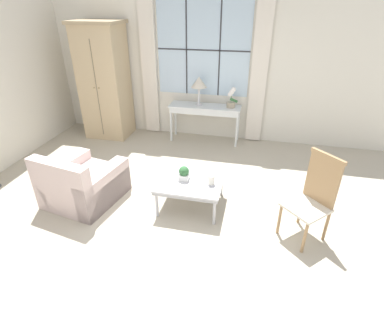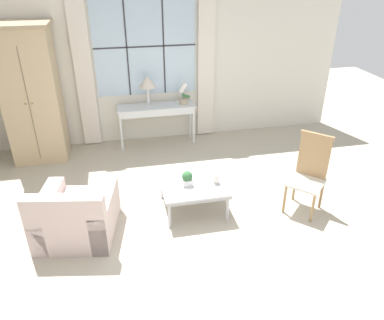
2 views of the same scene
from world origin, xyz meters
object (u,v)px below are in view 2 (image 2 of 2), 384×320
object	(u,v)px
console_table	(156,110)
armchair_upholstered	(77,217)
coffee_table	(193,186)
armoire	(32,95)
potted_plant_small	(187,178)
table_lamp	(147,82)
potted_orchid	(183,95)
pillar_candle	(216,179)
side_chair_wooden	(310,170)

from	to	relation	value
console_table	armchair_upholstered	bearing A→B (deg)	-118.34
coffee_table	armoire	bearing A→B (deg)	137.14
potted_plant_small	console_table	bearing A→B (deg)	93.38
armchair_upholstered	table_lamp	bearing A→B (deg)	64.23
potted_orchid	potted_plant_small	world-z (taller)	potted_orchid
potted_plant_small	armchair_upholstered	bearing A→B (deg)	-172.16
table_lamp	armchair_upholstered	size ratio (longest dim) A/B	0.50
table_lamp	coffee_table	world-z (taller)	table_lamp
console_table	potted_plant_small	distance (m)	2.22
potted_orchid	pillar_candle	size ratio (longest dim) A/B	2.64
console_table	pillar_candle	distance (m)	2.31
potted_orchid	pillar_candle	bearing A→B (deg)	-89.82
potted_orchid	armchair_upholstered	world-z (taller)	potted_orchid
armchair_upholstered	armoire	bearing A→B (deg)	107.22
side_chair_wooden	potted_plant_small	size ratio (longest dim) A/B	5.35
potted_orchid	side_chair_wooden	bearing A→B (deg)	-63.12
potted_orchid	coffee_table	xyz separation A→B (m)	(-0.28, -2.20, -0.52)
armchair_upholstered	coffee_table	size ratio (longest dim) A/B	1.26
console_table	side_chair_wooden	distance (m)	3.01
pillar_candle	potted_plant_small	bearing A→B (deg)	175.01
side_chair_wooden	potted_plant_small	distance (m)	1.64
console_table	coffee_table	size ratio (longest dim) A/B	1.61
table_lamp	potted_orchid	size ratio (longest dim) A/B	1.40
coffee_table	potted_plant_small	size ratio (longest dim) A/B	4.30
armoire	armchair_upholstered	world-z (taller)	armoire
pillar_candle	table_lamp	bearing A→B (deg)	105.67
armoire	side_chair_wooden	xyz separation A→B (m)	(3.76, -2.33, -0.53)
armchair_upholstered	pillar_candle	distance (m)	1.83
coffee_table	table_lamp	bearing A→B (deg)	98.94
pillar_candle	potted_orchid	bearing A→B (deg)	90.18
coffee_table	pillar_candle	xyz separation A→B (m)	(0.29, -0.06, 0.11)
side_chair_wooden	console_table	bearing A→B (deg)	125.54
potted_plant_small	pillar_candle	world-z (taller)	potted_plant_small
side_chair_wooden	potted_plant_small	world-z (taller)	side_chair_wooden
console_table	potted_orchid	bearing A→B (deg)	1.39
table_lamp	potted_plant_small	xyz separation A→B (m)	(0.26, -2.24, -0.65)
console_table	armchair_upholstered	xyz separation A→B (m)	(-1.30, -2.41, -0.39)
potted_orchid	coffee_table	size ratio (longest dim) A/B	0.45
side_chair_wooden	pillar_candle	distance (m)	1.26
coffee_table	pillar_candle	distance (m)	0.31
console_table	table_lamp	xyz separation A→B (m)	(-0.13, 0.02, 0.52)
console_table	coffee_table	bearing A→B (deg)	-84.27
coffee_table	potted_plant_small	bearing A→B (deg)	-163.74
potted_orchid	armchair_upholstered	xyz separation A→B (m)	(-1.80, -2.43, -0.64)
potted_plant_small	pillar_candle	xyz separation A→B (m)	(0.38, -0.03, -0.04)
table_lamp	pillar_candle	distance (m)	2.45
potted_orchid	armoire	bearing A→B (deg)	-177.04
table_lamp	coffee_table	distance (m)	2.37
armchair_upholstered	side_chair_wooden	bearing A→B (deg)	-0.67
armoire	potted_orchid	world-z (taller)	armoire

